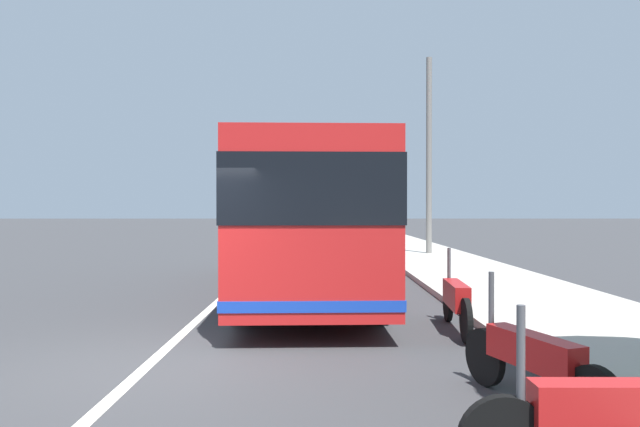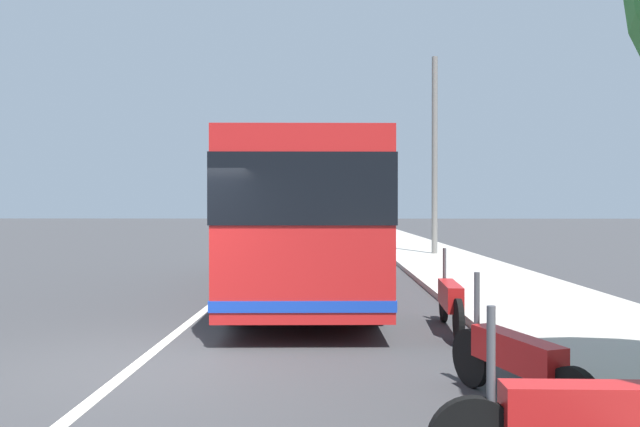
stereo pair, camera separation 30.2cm
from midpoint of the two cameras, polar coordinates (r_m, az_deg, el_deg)
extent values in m
plane|color=#38383A|center=(7.59, -16.82, -14.36)|extent=(220.00, 220.00, 0.00)
cube|color=#B2ADA3|center=(17.60, 15.07, -5.67)|extent=(110.00, 3.60, 0.14)
cube|color=silver|center=(17.24, -6.46, -6.01)|extent=(110.00, 0.16, 0.01)
cube|color=red|center=(12.95, -0.60, -0.46)|extent=(10.68, 2.87, 2.77)
cube|color=black|center=(12.95, -0.60, 1.69)|extent=(10.72, 2.91, 1.01)
cube|color=#193FB2|center=(13.02, -0.60, -5.46)|extent=(10.71, 2.90, 0.16)
cylinder|color=black|center=(16.45, -4.72, -4.58)|extent=(1.01, 0.33, 1.00)
cylinder|color=black|center=(16.45, 3.54, -4.58)|extent=(1.01, 0.33, 1.00)
cylinder|color=black|center=(9.74, -7.66, -8.05)|extent=(1.01, 0.33, 1.00)
cylinder|color=black|center=(9.73, 6.41, -8.05)|extent=(1.01, 0.33, 1.00)
cube|color=red|center=(4.51, 27.42, -17.19)|extent=(0.25, 1.17, 0.33)
cylinder|color=#4C4C51|center=(4.18, 19.04, -13.60)|extent=(0.06, 0.06, 0.70)
cylinder|color=black|center=(6.56, 16.39, -13.91)|extent=(0.62, 0.28, 0.62)
cylinder|color=black|center=(5.41, 26.07, -17.08)|extent=(0.62, 0.28, 0.62)
cube|color=red|center=(5.90, 20.73, -13.06)|extent=(1.17, 0.60, 0.33)
cylinder|color=#4C4C51|center=(6.35, 17.00, -8.87)|extent=(0.06, 0.06, 0.70)
cylinder|color=black|center=(10.02, 13.31, -8.82)|extent=(0.66, 0.12, 0.65)
cylinder|color=black|center=(8.46, 14.92, -10.56)|extent=(0.66, 0.12, 0.65)
cube|color=red|center=(9.20, 14.05, -8.08)|extent=(1.22, 0.32, 0.39)
cylinder|color=#4C4C51|center=(9.83, 13.42, -5.48)|extent=(0.06, 0.06, 0.70)
cube|color=#2D7238|center=(49.32, -3.29, -1.12)|extent=(4.46, 2.12, 0.84)
cube|color=black|center=(49.21, -3.29, -0.32)|extent=(2.24, 1.80, 0.55)
cylinder|color=black|center=(47.91, -2.31, -1.50)|extent=(0.66, 0.27, 0.64)
cylinder|color=black|center=(47.90, -4.25, -1.50)|extent=(0.66, 0.27, 0.64)
cylinder|color=black|center=(50.76, -2.38, -1.39)|extent=(0.66, 0.27, 0.64)
cylinder|color=black|center=(50.76, -4.20, -1.40)|extent=(0.66, 0.27, 0.64)
cube|color=gold|center=(46.41, 0.24, -1.23)|extent=(4.34, 2.08, 0.82)
cube|color=black|center=(46.30, 0.24, -0.41)|extent=(2.16, 1.82, 0.50)
cylinder|color=black|center=(47.80, -0.84, -1.51)|extent=(0.65, 0.25, 0.64)
cylinder|color=black|center=(47.85, 1.21, -1.51)|extent=(0.65, 0.25, 0.64)
cylinder|color=black|center=(44.99, -0.79, -1.63)|extent=(0.65, 0.25, 0.64)
cylinder|color=black|center=(45.05, 1.39, -1.63)|extent=(0.65, 0.25, 0.64)
cylinder|color=slate|center=(23.40, 11.95, 5.66)|extent=(0.23, 0.23, 8.14)
camera|label=1|loc=(0.15, -89.36, 0.00)|focal=31.45mm
camera|label=2|loc=(0.15, 90.64, 0.00)|focal=31.45mm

